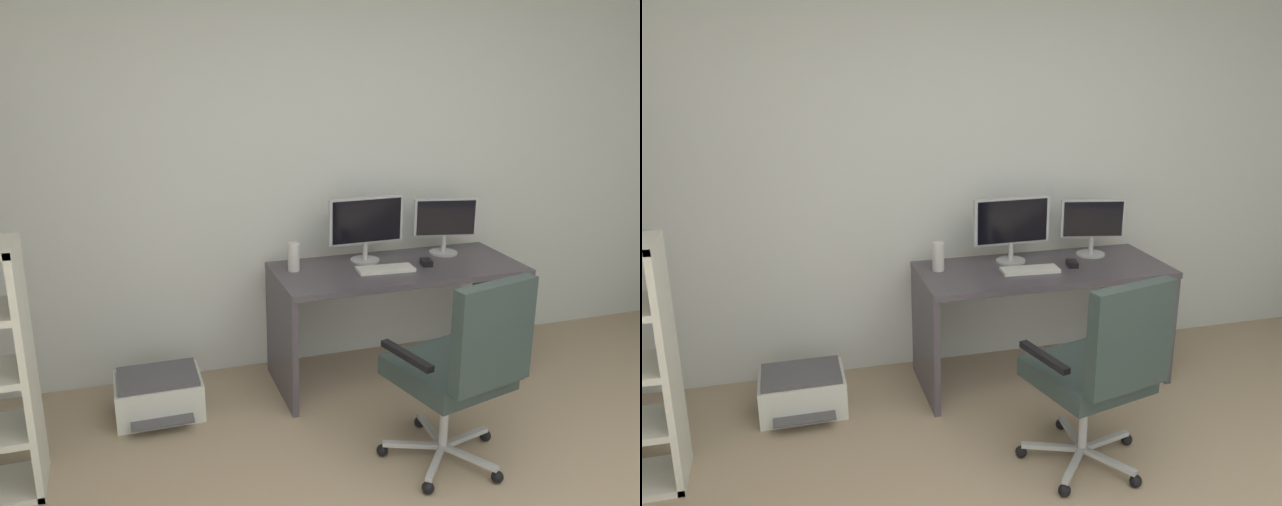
{
  "view_description": "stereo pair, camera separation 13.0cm",
  "coord_description": "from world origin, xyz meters",
  "views": [
    {
      "loc": [
        -1.28,
        -1.43,
        1.95
      ],
      "look_at": [
        -0.27,
        1.72,
        0.95
      ],
      "focal_mm": 36.91,
      "sensor_mm": 36.0,
      "label": 1
    },
    {
      "loc": [
        -1.15,
        -1.47,
        1.95
      ],
      "look_at": [
        -0.27,
        1.72,
        0.95
      ],
      "focal_mm": 36.91,
      "sensor_mm": 36.0,
      "label": 2
    }
  ],
  "objects": [
    {
      "name": "wall_back",
      "position": [
        0.0,
        2.49,
        1.27
      ],
      "size": [
        5.54,
        0.1,
        2.54
      ],
      "primitive_type": "cube",
      "color": "silver",
      "rests_on": "ground"
    },
    {
      "name": "desk",
      "position": [
        0.32,
        2.02,
        0.54
      ],
      "size": [
        1.5,
        0.64,
        0.73
      ],
      "color": "#464049",
      "rests_on": "ground"
    },
    {
      "name": "monitor_main",
      "position": [
        0.17,
        2.17,
        0.97
      ],
      "size": [
        0.48,
        0.18,
        0.4
      ],
      "color": "#B2B5B7",
      "rests_on": "desk"
    },
    {
      "name": "monitor_secondary",
      "position": [
        0.7,
        2.17,
        0.94
      ],
      "size": [
        0.4,
        0.18,
        0.36
      ],
      "color": "#B2B5B7",
      "rests_on": "desk"
    },
    {
      "name": "keyboard",
      "position": [
        0.21,
        1.96,
        0.74
      ],
      "size": [
        0.35,
        0.15,
        0.02
      ],
      "primitive_type": "cube",
      "rotation": [
        0.0,
        0.0,
        -0.07
      ],
      "color": "silver",
      "rests_on": "desk"
    },
    {
      "name": "computer_mouse",
      "position": [
        0.49,
        1.99,
        0.74
      ],
      "size": [
        0.08,
        0.11,
        0.03
      ],
      "primitive_type": "cube",
      "rotation": [
        0.0,
        0.0,
        -0.23
      ],
      "color": "black",
      "rests_on": "desk"
    },
    {
      "name": "desktop_speaker",
      "position": [
        -0.31,
        2.13,
        0.81
      ],
      "size": [
        0.07,
        0.07,
        0.17
      ],
      "primitive_type": "cylinder",
      "color": "silver",
      "rests_on": "desk"
    },
    {
      "name": "office_chair",
      "position": [
        0.2,
        1.02,
        0.56
      ],
      "size": [
        0.63,
        0.68,
        1.02
      ],
      "color": "#B7BABC",
      "rests_on": "ground"
    },
    {
      "name": "printer",
      "position": [
        -1.14,
        2.0,
        0.12
      ],
      "size": [
        0.47,
        0.44,
        0.24
      ],
      "color": "silver",
      "rests_on": "ground"
    }
  ]
}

